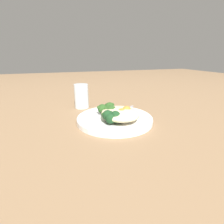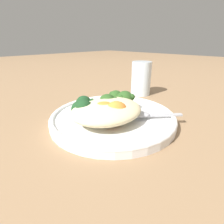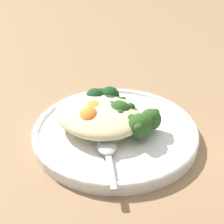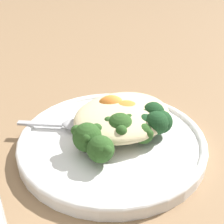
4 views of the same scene
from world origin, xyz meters
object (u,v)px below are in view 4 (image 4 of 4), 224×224
object	(u,v)px
broccoli_stalk_4	(133,119)
sweet_potato_chunk_2	(111,108)
sweet_potato_chunk_1	(119,110)
spoon	(69,124)
broccoli_stalk_0	(89,136)
broccoli_stalk_2	(119,127)
broccoli_stalk_1	(101,144)
sweet_potato_chunk_0	(126,113)
kale_tuft	(152,120)
quinoa_mound	(122,116)
plate	(112,141)
broccoli_stalk_3	(132,131)

from	to	relation	value
broccoli_stalk_4	sweet_potato_chunk_2	distance (m)	0.04
sweet_potato_chunk_1	spoon	bearing A→B (deg)	-21.57
broccoli_stalk_0	broccoli_stalk_2	distance (m)	0.05
sweet_potato_chunk_1	broccoli_stalk_2	bearing A→B (deg)	49.86
broccoli_stalk_1	sweet_potato_chunk_1	world-z (taller)	broccoli_stalk_1
broccoli_stalk_2	sweet_potato_chunk_0	bearing A→B (deg)	121.37
sweet_potato_chunk_2	kale_tuft	size ratio (longest dim) A/B	0.74
sweet_potato_chunk_0	sweet_potato_chunk_2	world-z (taller)	sweet_potato_chunk_2
quinoa_mound	sweet_potato_chunk_0	world-z (taller)	sweet_potato_chunk_0
plate	sweet_potato_chunk_1	xyz separation A→B (m)	(-0.04, -0.03, 0.02)
broccoli_stalk_3	sweet_potato_chunk_0	size ratio (longest dim) A/B	1.62
broccoli_stalk_2	broccoli_stalk_1	bearing A→B (deg)	-81.25
quinoa_mound	broccoli_stalk_2	distance (m)	0.04
plate	broccoli_stalk_2	world-z (taller)	broccoli_stalk_2
broccoli_stalk_1	quinoa_mound	bearing A→B (deg)	154.38
broccoli_stalk_2	plate	bearing A→B (deg)	-170.30
broccoli_stalk_2	broccoli_stalk_3	bearing A→B (deg)	52.13
sweet_potato_chunk_1	sweet_potato_chunk_0	bearing A→B (deg)	81.15
broccoli_stalk_3	sweet_potato_chunk_1	distance (m)	0.06
broccoli_stalk_2	spoon	distance (m)	0.09
broccoli_stalk_4	broccoli_stalk_3	bearing A→B (deg)	-104.46
spoon	sweet_potato_chunk_0	bearing A→B (deg)	-170.54
plate	sweet_potato_chunk_2	world-z (taller)	sweet_potato_chunk_2
plate	broccoli_stalk_3	size ratio (longest dim) A/B	2.81
broccoli_stalk_0	broccoli_stalk_2	xyz separation A→B (m)	(-0.05, 0.01, 0.00)
broccoli_stalk_0	kale_tuft	size ratio (longest dim) A/B	1.22
quinoa_mound	plate	bearing A→B (deg)	20.01
quinoa_mound	sweet_potato_chunk_0	distance (m)	0.01
sweet_potato_chunk_0	broccoli_stalk_3	bearing A→B (deg)	61.10
sweet_potato_chunk_0	kale_tuft	xyz separation A→B (m)	(-0.01, 0.04, 0.00)
sweet_potato_chunk_0	spoon	size ratio (longest dim) A/B	0.64
broccoli_stalk_3	kale_tuft	world-z (taller)	kale_tuft
broccoli_stalk_4	spoon	distance (m)	0.10
plate	broccoli_stalk_3	distance (m)	0.04
broccoli_stalk_1	spoon	world-z (taller)	broccoli_stalk_1
broccoli_stalk_2	broccoli_stalk_4	size ratio (longest dim) A/B	0.77
sweet_potato_chunk_2	broccoli_stalk_2	bearing A→B (deg)	63.63
broccoli_stalk_0	spoon	bearing A→B (deg)	-129.52
quinoa_mound	broccoli_stalk_0	bearing A→B (deg)	9.93
quinoa_mound	spoon	distance (m)	0.08
sweet_potato_chunk_0	kale_tuft	distance (m)	0.04
broccoli_stalk_3	sweet_potato_chunk_2	xyz separation A→B (m)	(-0.01, -0.06, 0.01)
broccoli_stalk_0	sweet_potato_chunk_1	bearing A→B (deg)	169.00
broccoli_stalk_2	broccoli_stalk_4	distance (m)	0.04
plate	broccoli_stalk_0	size ratio (longest dim) A/B	3.69
sweet_potato_chunk_1	plate	bearing A→B (deg)	37.76
broccoli_stalk_2	sweet_potato_chunk_2	bearing A→B (deg)	149.20
sweet_potato_chunk_0	kale_tuft	world-z (taller)	kale_tuft
broccoli_stalk_3	kale_tuft	bearing A→B (deg)	59.76
plate	broccoli_stalk_0	bearing A→B (deg)	2.69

